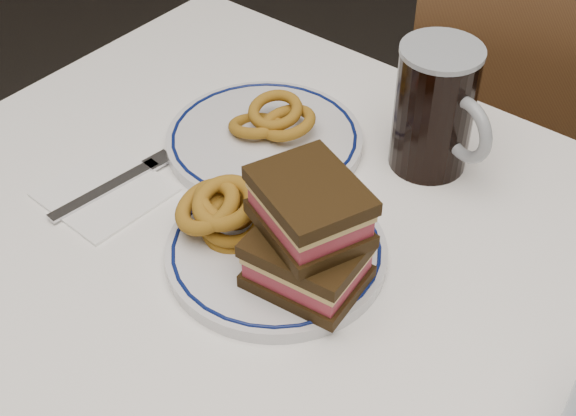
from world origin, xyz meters
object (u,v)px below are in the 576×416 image
Objects in this scene: far_plate at (264,140)px; reuben_sandwich at (309,235)px; beer_mug at (436,109)px; main_plate at (276,251)px; chair_far at (542,125)px.

reuben_sandwich is at bearing -39.31° from far_plate.
beer_mug reaches higher than reuben_sandwich.
main_plate is at bearing -99.81° from beer_mug.
chair_far is 0.55m from beer_mug.
far_plate is at bearing 140.69° from reuben_sandwich.
reuben_sandwich is at bearing -87.89° from beer_mug.
main_plate is (-0.03, -0.73, 0.22)m from chair_far.
chair_far is 0.64m from far_plate.
reuben_sandwich is 0.27m from far_plate.
far_plate is (-0.20, 0.17, -0.07)m from reuben_sandwich.
far_plate is (-0.18, -0.58, 0.22)m from chair_far.
chair_far reaches higher than reuben_sandwich.
beer_mug is (0.04, 0.26, 0.08)m from main_plate.
chair_far is 6.70× the size of reuben_sandwich.
main_plate is 1.49× the size of beer_mug.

